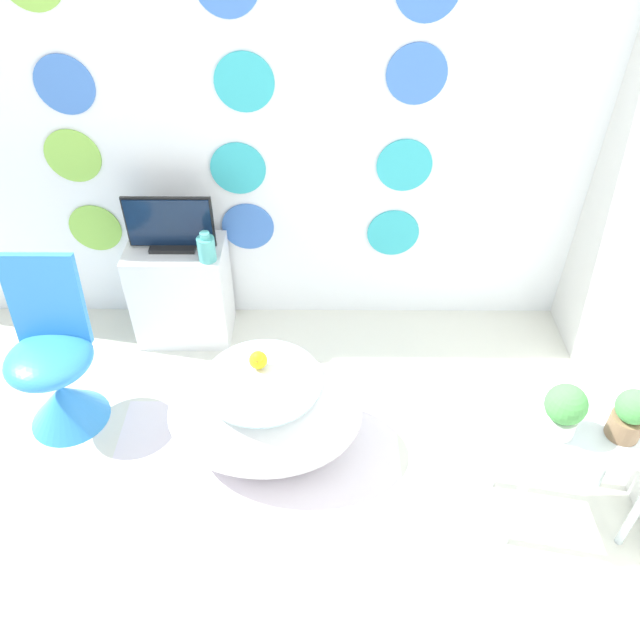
{
  "coord_description": "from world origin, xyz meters",
  "views": [
    {
      "loc": [
        0.39,
        -1.04,
        2.31
      ],
      "look_at": [
        0.38,
        0.83,
        0.7
      ],
      "focal_mm": 35.0,
      "sensor_mm": 36.0,
      "label": 1
    }
  ],
  "objects_px": {
    "tv": "(170,226)",
    "potted_plant_left": "(564,410)",
    "bathtub": "(265,413)",
    "vase": "(206,248)",
    "potted_plant_right": "(630,415)",
    "chair": "(58,378)"
  },
  "relations": [
    {
      "from": "chair",
      "to": "vase",
      "type": "bearing_deg",
      "value": 38.19
    },
    {
      "from": "tv",
      "to": "vase",
      "type": "height_order",
      "value": "tv"
    },
    {
      "from": "bathtub",
      "to": "chair",
      "type": "height_order",
      "value": "chair"
    },
    {
      "from": "potted_plant_left",
      "to": "tv",
      "type": "bearing_deg",
      "value": 144.61
    },
    {
      "from": "potted_plant_left",
      "to": "potted_plant_right",
      "type": "height_order",
      "value": "potted_plant_left"
    },
    {
      "from": "chair",
      "to": "potted_plant_left",
      "type": "bearing_deg",
      "value": -14.14
    },
    {
      "from": "bathtub",
      "to": "potted_plant_right",
      "type": "xyz_separation_m",
      "value": [
        1.33,
        -0.36,
        0.41
      ]
    },
    {
      "from": "potted_plant_left",
      "to": "potted_plant_right",
      "type": "distance_m",
      "value": 0.23
    },
    {
      "from": "bathtub",
      "to": "potted_plant_right",
      "type": "bearing_deg",
      "value": -14.96
    },
    {
      "from": "bathtub",
      "to": "vase",
      "type": "distance_m",
      "value": 0.85
    },
    {
      "from": "tv",
      "to": "potted_plant_right",
      "type": "bearing_deg",
      "value": -32.09
    },
    {
      "from": "tv",
      "to": "potted_plant_left",
      "type": "relative_size",
      "value": 1.97
    },
    {
      "from": "bathtub",
      "to": "tv",
      "type": "xyz_separation_m",
      "value": [
        -0.49,
        0.79,
        0.46
      ]
    },
    {
      "from": "bathtub",
      "to": "potted_plant_left",
      "type": "bearing_deg",
      "value": -17.34
    },
    {
      "from": "vase",
      "to": "potted_plant_right",
      "type": "bearing_deg",
      "value": -32.39
    },
    {
      "from": "chair",
      "to": "tv",
      "type": "distance_m",
      "value": 0.88
    },
    {
      "from": "tv",
      "to": "vase",
      "type": "distance_m",
      "value": 0.22
    },
    {
      "from": "chair",
      "to": "potted_plant_left",
      "type": "distance_m",
      "value": 2.16
    },
    {
      "from": "bathtub",
      "to": "chair",
      "type": "relative_size",
      "value": 1.02
    },
    {
      "from": "vase",
      "to": "potted_plant_left",
      "type": "height_order",
      "value": "potted_plant_left"
    },
    {
      "from": "chair",
      "to": "vase",
      "type": "xyz_separation_m",
      "value": [
        0.65,
        0.51,
        0.37
      ]
    },
    {
      "from": "bathtub",
      "to": "tv",
      "type": "relative_size",
      "value": 1.97
    }
  ]
}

